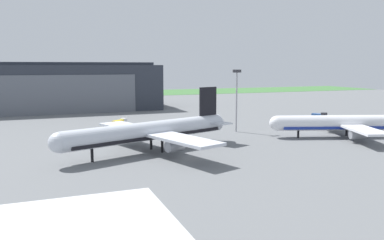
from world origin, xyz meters
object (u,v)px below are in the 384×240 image
object	(u,v)px
airliner_near_left	(150,132)
airliner_near_right	(345,123)
pushback_tractor	(320,115)
apron_light_mast	(237,95)
maintenance_hangar	(34,87)
ops_van	(120,122)

from	to	relation	value
airliner_near_left	airliner_near_right	size ratio (longest dim) A/B	1.10
pushback_tractor	apron_light_mast	bearing A→B (deg)	-159.94
airliner_near_left	maintenance_hangar	bearing A→B (deg)	104.06
maintenance_hangar	apron_light_mast	bearing A→B (deg)	-55.89
maintenance_hangar	airliner_near_left	bearing A→B (deg)	-75.94
airliner_near_left	ops_van	distance (m)	38.65
maintenance_hangar	pushback_tractor	bearing A→B (deg)	-33.86
airliner_near_left	airliner_near_right	distance (m)	50.90
pushback_tractor	apron_light_mast	distance (m)	44.37
pushback_tractor	ops_van	bearing A→B (deg)	174.00
pushback_tractor	airliner_near_left	bearing A→B (deg)	-155.86
ops_van	apron_light_mast	world-z (taller)	apron_light_mast
airliner_near_left	pushback_tractor	world-z (taller)	airliner_near_left
maintenance_hangar	ops_van	world-z (taller)	maintenance_hangar
airliner_near_left	pushback_tractor	distance (m)	76.53
airliner_near_right	pushback_tractor	xyz separation A→B (m)	(18.89, 32.55, -2.57)
maintenance_hangar	airliner_near_left	distance (m)	96.89
maintenance_hangar	pushback_tractor	distance (m)	112.64
maintenance_hangar	airliner_near_left	xyz separation A→B (m)	(23.50, -93.87, -5.02)
maintenance_hangar	airliner_near_right	xyz separation A→B (m)	(74.38, -95.14, -5.79)
airliner_near_left	airliner_near_right	world-z (taller)	airliner_near_left
airliner_near_left	apron_light_mast	size ratio (longest dim) A/B	2.37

